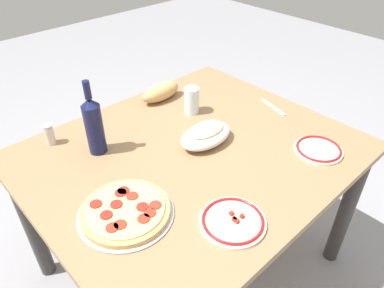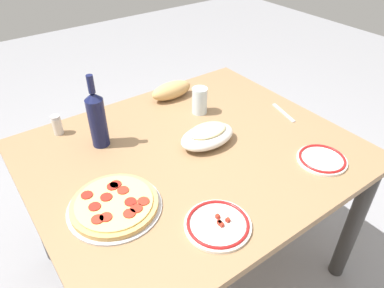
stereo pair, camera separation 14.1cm
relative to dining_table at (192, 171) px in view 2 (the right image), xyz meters
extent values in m
plane|color=gray|center=(0.00, 0.00, -0.63)|extent=(8.00, 8.00, 0.00)
cube|color=#93704C|center=(0.00, 0.00, 0.10)|extent=(1.25, 1.06, 0.03)
cylinder|color=#33302D|center=(0.57, -0.47, -0.27)|extent=(0.07, 0.07, 0.71)
cylinder|color=#33302D|center=(-0.57, 0.47, -0.27)|extent=(0.07, 0.07, 0.71)
cylinder|color=#33302D|center=(0.57, 0.47, -0.27)|extent=(0.07, 0.07, 0.71)
cylinder|color=#B7B7BC|center=(-0.39, -0.11, 0.11)|extent=(0.31, 0.31, 0.01)
cylinder|color=tan|center=(-0.39, -0.11, 0.13)|extent=(0.29, 0.29, 0.02)
cylinder|color=#EACC75|center=(-0.39, -0.11, 0.14)|extent=(0.25, 0.25, 0.01)
cylinder|color=#B22D1E|center=(-0.37, -0.18, 0.14)|extent=(0.04, 0.04, 0.00)
cylinder|color=#B22D1E|center=(-0.44, -0.16, 0.14)|extent=(0.04, 0.04, 0.00)
cylinder|color=maroon|center=(-0.36, -0.04, 0.14)|extent=(0.04, 0.04, 0.00)
cylinder|color=maroon|center=(-0.45, -0.03, 0.14)|extent=(0.04, 0.04, 0.00)
cylinder|color=maroon|center=(-0.35, -0.14, 0.14)|extent=(0.04, 0.04, 0.00)
cylinder|color=#B22D1E|center=(-0.47, -0.15, 0.14)|extent=(0.04, 0.04, 0.00)
cylinder|color=#B22D1E|center=(-0.35, -0.18, 0.14)|extent=(0.04, 0.04, 0.00)
cylinder|color=maroon|center=(-0.45, -0.09, 0.14)|extent=(0.04, 0.04, 0.00)
cylinder|color=#B22D1E|center=(-0.34, -0.08, 0.14)|extent=(0.04, 0.04, 0.00)
cylinder|color=#B22D1E|center=(-0.31, -0.16, 0.14)|extent=(0.04, 0.04, 0.00)
cylinder|color=maroon|center=(-0.40, -0.08, 0.14)|extent=(0.04, 0.04, 0.00)
cylinder|color=maroon|center=(-0.35, -0.04, 0.14)|extent=(0.04, 0.04, 0.00)
ellipsoid|color=white|center=(0.08, 0.00, 0.15)|extent=(0.24, 0.15, 0.07)
ellipsoid|color=#AD2819|center=(0.08, 0.00, 0.16)|extent=(0.20, 0.12, 0.03)
ellipsoid|color=beige|center=(0.08, 0.00, 0.18)|extent=(0.17, 0.10, 0.02)
cylinder|color=#141942|center=(-0.28, 0.25, 0.21)|extent=(0.07, 0.07, 0.21)
cone|color=#141942|center=(-0.28, 0.25, 0.33)|extent=(0.07, 0.07, 0.03)
cylinder|color=#141942|center=(-0.28, 0.25, 0.38)|extent=(0.03, 0.03, 0.07)
cylinder|color=silver|center=(0.20, 0.22, 0.17)|extent=(0.07, 0.07, 0.12)
cylinder|color=white|center=(0.36, -0.35, 0.12)|extent=(0.19, 0.19, 0.01)
torus|color=red|center=(0.36, -0.35, 0.12)|extent=(0.18, 0.18, 0.01)
cylinder|color=white|center=(-0.17, -0.36, 0.12)|extent=(0.21, 0.21, 0.01)
torus|color=red|center=(-0.17, -0.36, 0.12)|extent=(0.20, 0.20, 0.01)
cube|color=#AD2819|center=(-0.16, -0.37, 0.13)|extent=(0.01, 0.01, 0.01)
cube|color=#AD2819|center=(-0.13, -0.37, 0.13)|extent=(0.01, 0.01, 0.01)
cube|color=#AD2819|center=(-0.15, -0.34, 0.13)|extent=(0.01, 0.01, 0.01)
cube|color=#AD2819|center=(-0.16, -0.37, 0.13)|extent=(0.01, 0.01, 0.01)
cube|color=#AD2819|center=(-0.16, -0.38, 0.13)|extent=(0.01, 0.01, 0.01)
ellipsoid|color=tan|center=(0.17, 0.41, 0.15)|extent=(0.22, 0.09, 0.08)
cylinder|color=silver|center=(-0.39, 0.43, 0.15)|extent=(0.04, 0.04, 0.07)
cylinder|color=#B7B7BC|center=(-0.39, 0.43, 0.19)|extent=(0.04, 0.04, 0.01)
cube|color=#B7B7BC|center=(0.51, -0.02, 0.11)|extent=(0.06, 0.17, 0.00)
camera|label=1|loc=(-0.78, -0.83, 0.97)|focal=33.42mm
camera|label=2|loc=(-0.67, -0.92, 0.97)|focal=33.42mm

